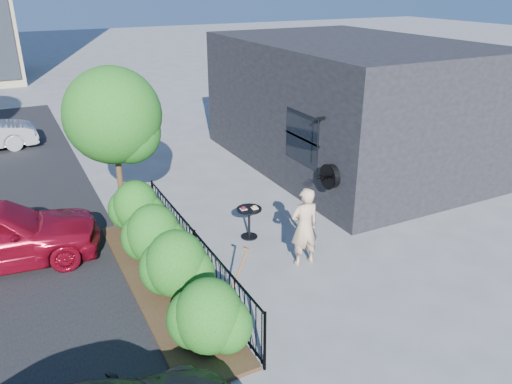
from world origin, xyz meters
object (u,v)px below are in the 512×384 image
woman (305,227)px  shovel (235,284)px  cafe_table (249,217)px  patio_tree (117,121)px

woman → shovel: 2.23m
cafe_table → shovel: bearing=-121.6°
patio_tree → woman: size_ratio=2.23×
woman → shovel: bearing=25.9°
cafe_table → woman: size_ratio=0.46×
patio_tree → shovel: bearing=-76.7°
cafe_table → shovel: size_ratio=0.61×
patio_tree → cafe_table: size_ratio=4.89×
cafe_table → woman: bearing=-71.9°
shovel → patio_tree: bearing=103.3°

